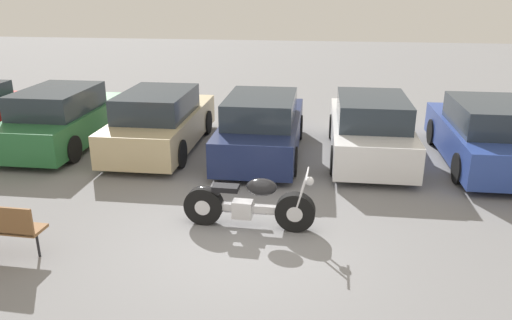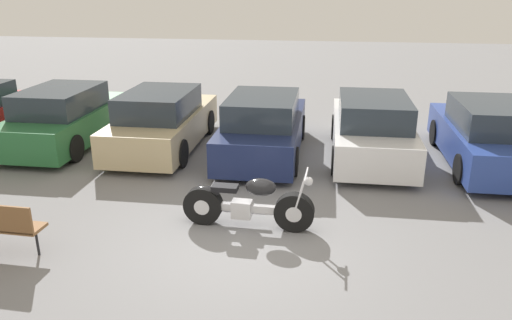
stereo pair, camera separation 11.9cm
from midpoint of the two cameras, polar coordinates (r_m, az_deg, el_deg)
The scene contains 7 objects.
ground_plane at distance 8.19m, azimuth -1.96°, elevation -9.45°, with size 60.00×60.00×0.00m, color slate.
motorcycle at distance 8.52m, azimuth -1.34°, elevation -5.01°, with size 2.27×0.62×1.05m.
parked_car_green at distance 13.76m, azimuth -21.36°, elevation 4.45°, with size 1.85×4.41×1.50m.
parked_car_champagne at distance 12.74m, azimuth -11.10°, elevation 4.31°, with size 1.85×4.41×1.50m.
parked_car_navy at distance 12.02m, azimuth 0.38°, elevation 3.76°, with size 1.85×4.41×1.50m.
parked_car_white at distance 12.18m, azimuth 12.61°, elevation 3.49°, with size 1.85×4.41×1.50m.
parked_car_blue at distance 12.51m, azimuth 24.47°, elevation 2.61°, with size 1.85×4.41×1.50m.
Camera 1 is at (1.14, -7.07, 3.98)m, focal length 35.00 mm.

